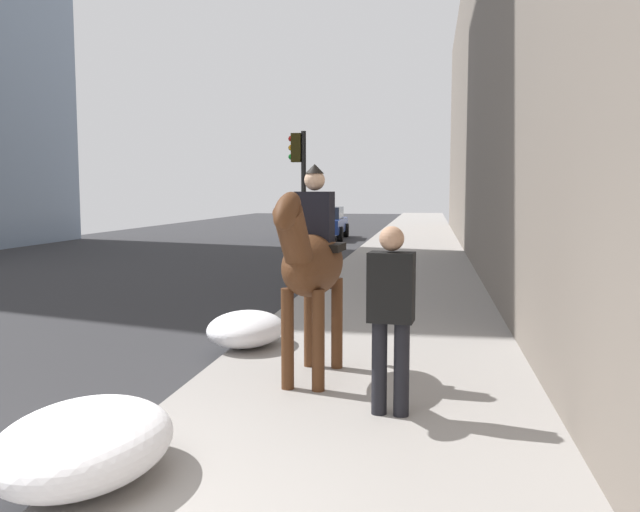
{
  "coord_description": "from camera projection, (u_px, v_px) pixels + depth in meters",
  "views": [
    {
      "loc": [
        -3.29,
        -2.49,
        2.12
      ],
      "look_at": [
        4.0,
        -1.28,
        1.4
      ],
      "focal_mm": 37.13,
      "sensor_mm": 36.0,
      "label": 1
    }
  ],
  "objects": [
    {
      "name": "snow_pile_far",
      "position": [
        246.0,
        329.0,
        8.61
      ],
      "size": [
        1.28,
        0.99,
        0.44
      ],
      "primitive_type": "ellipsoid",
      "color": "white",
      "rests_on": "sidewalk_slab"
    },
    {
      "name": "traffic_light_near_curb",
      "position": [
        300.0,
        179.0,
        16.21
      ],
      "size": [
        0.2,
        0.44,
        3.59
      ],
      "color": "black",
      "rests_on": "ground"
    },
    {
      "name": "mounted_horse_near",
      "position": [
        312.0,
        261.0,
        6.94
      ],
      "size": [
        2.15,
        0.66,
        2.29
      ],
      "rotation": [
        0.0,
        0.0,
        3.07
      ],
      "color": "#4C2B16",
      "rests_on": "sidewalk_slab"
    },
    {
      "name": "pedestrian_greeting",
      "position": [
        391.0,
        308.0,
        5.86
      ],
      "size": [
        0.3,
        0.42,
        1.7
      ],
      "rotation": [
        0.0,
        0.0,
        -0.09
      ],
      "color": "black",
      "rests_on": "sidewalk_slab"
    },
    {
      "name": "snow_pile_near",
      "position": [
        84.0,
        443.0,
        4.58
      ],
      "size": [
        1.51,
        1.16,
        0.52
      ],
      "primitive_type": "ellipsoid",
      "color": "white",
      "rests_on": "sidewalk_slab"
    },
    {
      "name": "car_near_lane",
      "position": [
        323.0,
        222.0,
        29.6
      ],
      "size": [
        4.54,
        2.21,
        1.44
      ],
      "rotation": [
        0.0,
        0.0,
        3.18
      ],
      "color": "navy",
      "rests_on": "ground"
    }
  ]
}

